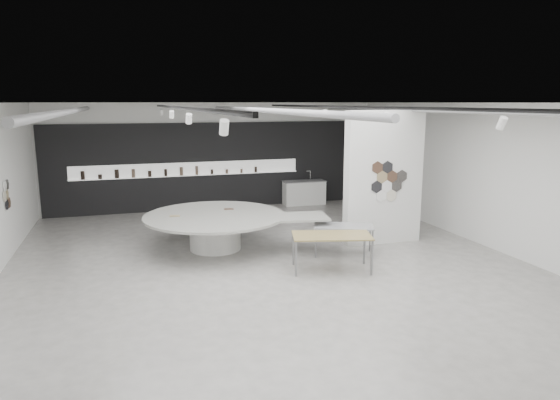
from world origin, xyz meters
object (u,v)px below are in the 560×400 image
object	(u,v)px
sample_table_wood	(332,237)
sample_table_stone	(344,228)
kitchen_counter	(304,193)
partition_column	(384,178)
display_island	(218,227)

from	to	relation	value
sample_table_wood	sample_table_stone	bearing A→B (deg)	53.23
sample_table_stone	kitchen_counter	distance (m)	6.38
sample_table_wood	sample_table_stone	distance (m)	1.27
partition_column	sample_table_stone	distance (m)	1.98
display_island	kitchen_counter	world-z (taller)	kitchen_counter
sample_table_wood	kitchen_counter	size ratio (longest dim) A/B	1.21
display_island	sample_table_wood	xyz separation A→B (m)	(2.19, -2.42, 0.16)
sample_table_wood	kitchen_counter	distance (m)	7.54
kitchen_counter	display_island	bearing A→B (deg)	-129.45
partition_column	sample_table_stone	bearing A→B (deg)	-154.10
partition_column	sample_table_wood	bearing A→B (deg)	-142.19
partition_column	sample_table_wood	size ratio (longest dim) A/B	1.84
partition_column	kitchen_counter	bearing A→B (deg)	92.61
display_island	sample_table_wood	world-z (taller)	display_island
sample_table_wood	kitchen_counter	bearing A→B (deg)	74.76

